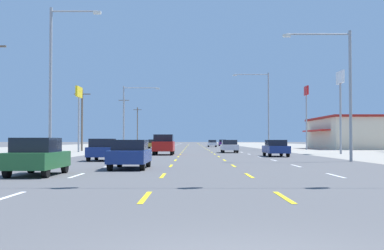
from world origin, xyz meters
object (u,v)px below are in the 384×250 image
sedan_far_right_midfar (275,148)px  hatchback_far_right_distant_b (222,143)px  pole_sign_right_row_1 (340,91)px  streetlight_right_row_0 (342,84)px  sedan_inner_left_near (130,154)px  hatchback_far_left_nearest (37,156)px  suv_inner_left_far (163,144)px  streetlight_left_row_0 (54,74)px  sedan_inner_right_farther (229,146)px  streetlight_left_row_1 (127,112)px  streetlight_right_row_1 (264,105)px  sedan_inner_right_distant_a (211,143)px  hatchback_far_left_farthest (153,144)px  pole_sign_left_row_1 (78,101)px  hatchback_far_left_mid (102,150)px  pole_sign_right_row_2 (306,103)px

sedan_far_right_midfar → hatchback_far_right_distant_b: hatchback_far_right_distant_b is taller
pole_sign_right_row_1 → streetlight_right_row_0: size_ratio=0.97×
sedan_inner_left_near → hatchback_far_right_distant_b: hatchback_far_right_distant_b is taller
hatchback_far_left_nearest → suv_inner_left_far: size_ratio=0.80×
streetlight_left_row_0 → hatchback_far_right_distant_b: bearing=78.9°
sedan_inner_right_farther → streetlight_left_row_0: size_ratio=0.43×
streetlight_right_row_0 → sedan_inner_left_near: bearing=-148.2°
sedan_inner_left_near → pole_sign_right_row_1: pole_sign_right_row_1 is taller
streetlight_left_row_1 → hatchback_far_left_nearest: bearing=-86.9°
pole_sign_right_row_1 → streetlight_right_row_1: size_ratio=0.79×
streetlight_left_row_0 → streetlight_left_row_1: bearing=89.5°
hatchback_far_left_nearest → streetlight_left_row_0: (-2.95, 12.92, 5.15)m
sedan_inner_right_distant_a → hatchback_far_left_farthest: bearing=-119.5°
streetlight_right_row_1 → pole_sign_left_row_1: bearing=-157.0°
hatchback_far_left_farthest → streetlight_left_row_0: 51.09m
pole_sign_right_row_1 → streetlight_right_row_0: 18.54m
hatchback_far_left_mid → pole_sign_left_row_1: 25.68m
sedan_inner_right_farther → hatchback_far_right_distant_b: size_ratio=1.15×
hatchback_far_left_mid → sedan_inner_right_distant_a: (10.47, 68.64, -0.03)m
sedan_inner_left_near → streetlight_right_row_1: bearing=73.0°
streetlight_left_row_0 → streetlight_right_row_1: bearing=61.1°
suv_inner_left_far → sedan_inner_right_farther: bearing=48.7°
streetlight_left_row_0 → streetlight_left_row_1: (0.31, 35.36, -0.55)m
sedan_inner_right_farther → streetlight_left_row_0: 27.13m
sedan_inner_right_distant_a → pole_sign_right_row_1: size_ratio=0.52×
sedan_inner_left_near → sedan_inner_right_distant_a: bearing=84.6°
hatchback_far_left_mid → streetlight_left_row_1: (-2.74, 34.10, 4.59)m
sedan_far_right_midfar → hatchback_far_right_distant_b: bearing=90.0°
sedan_inner_left_near → pole_sign_right_row_2: size_ratio=0.48×
sedan_far_right_midfar → hatchback_far_left_mid: bearing=-147.0°
hatchback_far_right_distant_b → pole_sign_left_row_1: (-20.84, -59.50, 5.32)m
streetlight_left_row_1 → sedan_inner_right_farther: bearing=-43.2°
pole_sign_right_row_2 → streetlight_left_row_1: 26.09m
streetlight_left_row_0 → sedan_inner_left_near: bearing=-53.2°
suv_inner_left_far → hatchback_far_right_distant_b: suv_inner_left_far is taller
sedan_inner_left_near → streetlight_left_row_0: streetlight_left_row_0 is taller
pole_sign_left_row_1 → pole_sign_right_row_2: 33.26m
sedan_inner_right_distant_a → pole_sign_right_row_2: bearing=-67.9°
sedan_inner_left_near → hatchback_far_left_mid: bearing=108.1°
hatchback_far_left_farthest → pole_sign_right_row_2: (23.43, -11.92, 6.18)m
pole_sign_right_row_2 → hatchback_far_right_distant_b: bearing=101.7°
hatchback_far_left_nearest → hatchback_far_left_farthest: 63.68m
pole_sign_right_row_2 → streetlight_left_row_1: pole_sign_right_row_2 is taller
sedan_far_right_midfar → streetlight_left_row_0: bearing=-148.7°
pole_sign_right_row_1 → hatchback_far_right_distant_b: bearing=96.9°
sedan_inner_left_near → sedan_far_right_midfar: size_ratio=1.00×
hatchback_far_left_mid → streetlight_right_row_1: 38.26m
pole_sign_left_row_1 → sedan_inner_right_farther: bearing=-7.6°
suv_inner_left_far → streetlight_right_row_0: (12.95, -14.93, 4.23)m
streetlight_right_row_0 → sedan_far_right_midfar: bearing=105.5°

